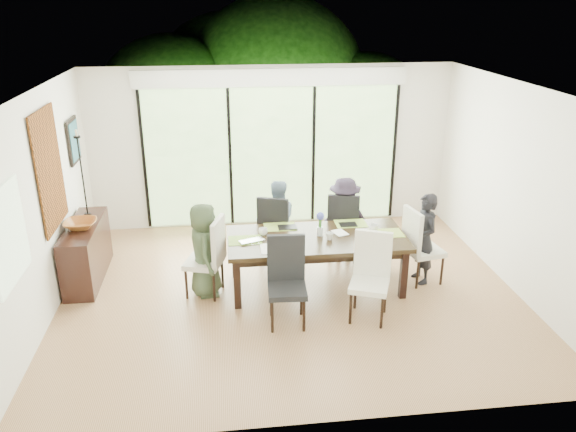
{
  "coord_description": "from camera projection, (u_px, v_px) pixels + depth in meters",
  "views": [
    {
      "loc": [
        -0.83,
        -6.6,
        3.72
      ],
      "look_at": [
        0.0,
        0.25,
        1.0
      ],
      "focal_mm": 35.0,
      "sensor_mm": 36.0,
      "label": 1
    }
  ],
  "objects": [
    {
      "name": "tablet_far_l",
      "position": [
        287.0,
        227.0,
        7.7
      ],
      "size": [
        0.26,
        0.18,
        0.01
      ],
      "primitive_type": "cube",
      "color": "black",
      "rests_on": "table_top"
    },
    {
      "name": "person_far_right",
      "position": [
        344.0,
        219.0,
        8.29
      ],
      "size": [
        0.61,
        0.39,
        1.27
      ],
      "primitive_type": "imported",
      "rotation": [
        0.0,
        0.0,
        3.18
      ],
      "color": "#271F2F",
      "rests_on": "floor"
    },
    {
      "name": "table_leg_br",
      "position": [
        385.0,
        247.0,
        8.08
      ],
      "size": [
        0.09,
        0.09,
        0.68
      ],
      "primitive_type": "cube",
      "color": "black",
      "rests_on": "floor"
    },
    {
      "name": "art_canvas",
      "position": [
        75.0,
        141.0,
        8.15
      ],
      "size": [
        0.01,
        0.45,
        0.55
      ],
      "primitive_type": "cube",
      "color": "#1C4B59",
      "rests_on": "wall_left"
    },
    {
      "name": "person_far_left",
      "position": [
        277.0,
        222.0,
        8.17
      ],
      "size": [
        0.63,
        0.44,
        1.27
      ],
      "primitive_type": "imported",
      "rotation": [
        0.0,
        0.0,
        3.26
      ],
      "color": "#7590AA",
      "rests_on": "floor"
    },
    {
      "name": "candlestick_shaft",
      "position": [
        82.0,
        176.0,
        7.74
      ],
      "size": [
        0.02,
        0.02,
        1.12
      ],
      "primitive_type": "cylinder",
      "color": "black",
      "rests_on": "sideboard"
    },
    {
      "name": "placemat_left",
      "position": [
        245.0,
        240.0,
        7.31
      ],
      "size": [
        0.43,
        0.32,
        0.01
      ],
      "primitive_type": "cube",
      "color": "#7BA239",
      "rests_on": "table_top"
    },
    {
      "name": "candle",
      "position": [
        76.0,
        133.0,
        7.52
      ],
      "size": [
        0.03,
        0.03,
        0.09
      ],
      "primitive_type": "cylinder",
      "color": "silver",
      "rests_on": "sideboard"
    },
    {
      "name": "book",
      "position": [
        335.0,
        234.0,
        7.49
      ],
      "size": [
        0.22,
        0.26,
        0.02
      ],
      "primitive_type": "imported",
      "rotation": [
        0.0,
        0.0,
        0.32
      ],
      "color": "white",
      "rests_on": "table_top"
    },
    {
      "name": "art_frame",
      "position": [
        73.0,
        141.0,
        8.15
      ],
      "size": [
        0.03,
        0.55,
        0.65
      ],
      "primitive_type": "cube",
      "color": "black",
      "rests_on": "wall_left"
    },
    {
      "name": "mullion_d",
      "position": [
        394.0,
        153.0,
        9.62
      ],
      "size": [
        0.05,
        0.04,
        2.3
      ],
      "primitive_type": "cube",
      "color": "black",
      "rests_on": "wall_back"
    },
    {
      "name": "wall_right",
      "position": [
        517.0,
        188.0,
        7.39
      ],
      "size": [
        0.02,
        5.0,
        2.7
      ],
      "primitive_type": "cube",
      "color": "silver",
      "rests_on": "floor"
    },
    {
      "name": "mullion_b",
      "position": [
        230.0,
        158.0,
        9.3
      ],
      "size": [
        0.05,
        0.04,
        2.3
      ],
      "primitive_type": "cube",
      "color": "black",
      "rests_on": "wall_back"
    },
    {
      "name": "placemat_far_r",
      "position": [
        351.0,
        223.0,
        7.85
      ],
      "size": [
        0.43,
        0.32,
        0.01
      ],
      "primitive_type": "cube",
      "color": "#93BB42",
      "rests_on": "table_top"
    },
    {
      "name": "sideboard",
      "position": [
        87.0,
        252.0,
        7.78
      ],
      "size": [
        0.4,
        1.43,
        0.81
      ],
      "primitive_type": "cube",
      "color": "black",
      "rests_on": "floor"
    },
    {
      "name": "candlestick_pan",
      "position": [
        77.0,
        137.0,
        7.54
      ],
      "size": [
        0.09,
        0.09,
        0.03
      ],
      "primitive_type": "cylinder",
      "color": "black",
      "rests_on": "sideboard"
    },
    {
      "name": "bowl",
      "position": [
        80.0,
        224.0,
        7.52
      ],
      "size": [
        0.43,
        0.43,
        0.1
      ],
      "primitive_type": "imported",
      "color": "#935020",
      "rests_on": "sideboard"
    },
    {
      "name": "vase",
      "position": [
        320.0,
        231.0,
        7.45
      ],
      "size": [
        0.08,
        0.08,
        0.12
      ],
      "primitive_type": "cylinder",
      "color": "silver",
      "rests_on": "table_top"
    },
    {
      "name": "wall_back",
      "position": [
        272.0,
        147.0,
        9.37
      ],
      "size": [
        6.0,
        0.02,
        2.7
      ],
      "primitive_type": "cube",
      "color": "silver",
      "rests_on": "floor"
    },
    {
      "name": "cup_b",
      "position": [
        329.0,
        236.0,
        7.33
      ],
      "size": [
        0.14,
        0.14,
        0.09
      ],
      "primitive_type": "imported",
      "rotation": [
        0.0,
        0.0,
        2.1
      ],
      "color": "white",
      "rests_on": "table_top"
    },
    {
      "name": "table_leg_bl",
      "position": [
        235.0,
        255.0,
        7.84
      ],
      "size": [
        0.09,
        0.09,
        0.68
      ],
      "primitive_type": "cube",
      "color": "black",
      "rests_on": "floor"
    },
    {
      "name": "deck",
      "position": [
        268.0,
        207.0,
        10.71
      ],
      "size": [
        6.0,
        1.8,
        0.1
      ],
      "primitive_type": "cube",
      "color": "#4F3921",
      "rests_on": "ground"
    },
    {
      "name": "chair_left_end",
      "position": [
        203.0,
        256.0,
        7.32
      ],
      "size": [
        0.57,
        0.57,
        1.09
      ],
      "primitive_type": null,
      "rotation": [
        0.0,
        0.0,
        -1.87
      ],
      "color": "silver",
      "rests_on": "floor"
    },
    {
      "name": "foliage_left",
      "position": [
        173.0,
        113.0,
        11.62
      ],
      "size": [
        3.2,
        3.2,
        3.2
      ],
      "primitive_type": "sphere",
      "color": "#14380F",
      "rests_on": "ground"
    },
    {
      "name": "side_window",
      "position": [
        9.0,
        236.0,
        5.56
      ],
      "size": [
        0.02,
        0.9,
        1.0
      ],
      "primitive_type": "cube",
      "color": "#8CAD7F",
      "rests_on": "wall_left"
    },
    {
      "name": "cup_c",
      "position": [
        374.0,
        228.0,
        7.58
      ],
      "size": [
        0.13,
        0.13,
        0.09
      ],
      "primitive_type": "imported",
      "rotation": [
        0.0,
        0.0,
        3.22
      ],
      "color": "white",
      "rests_on": "table_top"
    },
    {
      "name": "table_leg_fl",
      "position": [
        237.0,
        284.0,
        7.05
      ],
      "size": [
        0.09,
        0.09,
        0.68
      ],
      "primitive_type": "cube",
      "color": "black",
      "rests_on": "floor"
    },
    {
      "name": "tablet_far_r",
      "position": [
        348.0,
        224.0,
        7.8
      ],
      "size": [
        0.24,
        0.17,
        0.01
      ],
      "primitive_type": "cube",
      "color": "black",
      "rests_on": "table_top"
    },
    {
      "name": "floor",
      "position": [
        290.0,
        292.0,
        7.55
      ],
      "size": [
        6.0,
        5.0,
        0.01
      ],
      "primitive_type": "cube",
      "color": "brown",
      "rests_on": "ground"
    },
    {
      "name": "foliage_right",
      "position": [
        364.0,
        119.0,
        11.95
      ],
      "size": [
        2.8,
        2.8,
        2.8
      ],
      "primitive_type": "sphere",
      "color": "#14380F",
      "rests_on": "ground"
    },
    {
      "name": "laptop",
      "position": [
        253.0,
        242.0,
        7.23
      ],
      "size": [
        0.38,
        0.31,
        0.03
      ],
      "primitive_type": "imported",
      "rotation": [
        0.0,
        0.0,
        0.34
      ],
      "color": "silver",
      "rests_on": "table_top"
    },
    {
      "name": "wall_front",
      "position": [
        327.0,
        296.0,
        4.74
      ],
      "size": [
        6.0,
        0.02,
        2.7
      ],
      "primitive_type": "cube",
      "color": "silver",
      "rests_on": "floor"
    },
    {
      "name": "ceiling",
      "position": [
        291.0,
        88.0,
        6.56
      ],
      "size": [
        6.0,
        5.0,
        0.01
      ],
      "primitive_type": "cube",
      "color": "white",
      "rests_on": "wall_back"
    },
    {
      "name": "hyacinth_blooms",
      "position": [
        320.0,
        216.0,
        7.37
      ],
      "size": [
        0.11,
        0.11,
        0.11
      ],
      "primitive_type": "sphere",
      "color": "#505AC8",
      "rests_on": "table_top"
    },
    {
      "name": "mullion_c",
      "position": [
        313.0,
        155.0,
        9.46
      ],
      "size": [
        0.05,
        0.04,
        2.3
      ],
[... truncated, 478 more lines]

